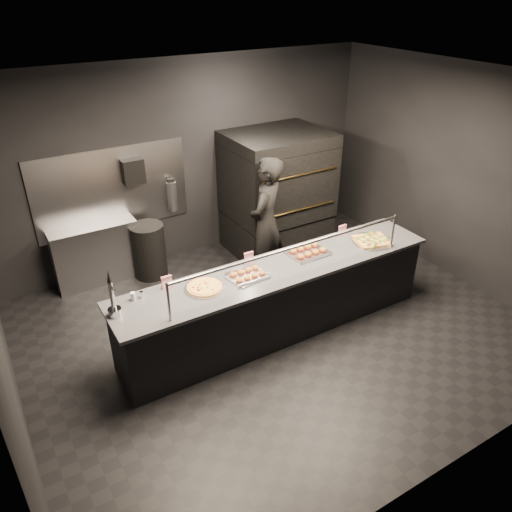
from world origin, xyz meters
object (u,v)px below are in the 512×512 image
at_px(service_counter, 278,300).
at_px(round_pizza, 205,287).
at_px(prep_shelf, 97,254).
at_px(towel_dispenser, 133,171).
at_px(beer_tap, 113,303).
at_px(slider_tray_a, 248,275).
at_px(slider_tray_b, 308,251).
at_px(trash_bin, 149,251).
at_px(worker, 266,223).
at_px(square_pizza, 372,241).
at_px(pizza_oven, 277,192).
at_px(fire_extinguisher, 172,196).

distance_m(service_counter, round_pizza, 1.06).
relative_size(prep_shelf, towel_dispenser, 3.43).
distance_m(beer_tap, slider_tray_a, 1.54).
distance_m(towel_dispenser, round_pizza, 2.42).
bearing_deg(towel_dispenser, slider_tray_a, -78.53).
distance_m(service_counter, towel_dispenser, 2.78).
height_order(prep_shelf, slider_tray_b, slider_tray_b).
height_order(beer_tap, trash_bin, beer_tap).
bearing_deg(prep_shelf, slider_tray_b, -46.51).
bearing_deg(trash_bin, slider_tray_b, -55.26).
relative_size(service_counter, slider_tray_a, 8.26).
xyz_separation_m(beer_tap, slider_tray_a, (1.53, -0.05, -0.13)).
distance_m(slider_tray_b, worker, 0.99).
distance_m(service_counter, square_pizza, 1.48).
xyz_separation_m(pizza_oven, fire_extinguisher, (-1.55, 0.50, 0.09)).
height_order(slider_tray_b, square_pizza, slider_tray_b).
relative_size(pizza_oven, slider_tray_a, 3.85).
bearing_deg(pizza_oven, round_pizza, -139.28).
distance_m(beer_tap, trash_bin, 2.39).
bearing_deg(slider_tray_a, pizza_oven, 49.30).
height_order(beer_tap, worker, worker).
xyz_separation_m(fire_extinguisher, slider_tray_b, (0.85, -2.29, -0.11)).
bearing_deg(worker, slider_tray_a, 11.78).
distance_m(service_counter, slider_tray_a, 0.64).
bearing_deg(worker, beer_tap, -15.07).
bearing_deg(pizza_oven, beer_tap, -149.86).
height_order(prep_shelf, square_pizza, square_pizza).
bearing_deg(service_counter, slider_tray_b, 12.07).
height_order(round_pizza, slider_tray_a, slider_tray_a).
bearing_deg(round_pizza, slider_tray_a, -3.41).
xyz_separation_m(towel_dispenser, fire_extinguisher, (0.55, 0.01, -0.49)).
bearing_deg(square_pizza, slider_tray_b, 169.05).
bearing_deg(beer_tap, round_pizza, -1.24).
height_order(service_counter, prep_shelf, service_counter).
xyz_separation_m(towel_dispenser, square_pizza, (2.30, -2.46, -0.61)).
bearing_deg(fire_extinguisher, square_pizza, -54.66).
distance_m(prep_shelf, square_pizza, 3.87).
bearing_deg(beer_tap, service_counter, -2.10).
bearing_deg(trash_bin, slider_tray_a, -77.27).
xyz_separation_m(beer_tap, trash_bin, (1.06, 2.04, -0.66)).
relative_size(pizza_oven, round_pizza, 4.17).
xyz_separation_m(pizza_oven, round_pizza, (-2.15, -1.85, -0.03)).
xyz_separation_m(service_counter, trash_bin, (-0.89, 2.11, -0.06)).
height_order(towel_dispenser, slider_tray_a, towel_dispenser).
distance_m(round_pizza, slider_tray_a, 0.53).
bearing_deg(towel_dispenser, pizza_oven, -13.14).
relative_size(service_counter, worker, 2.18).
distance_m(fire_extinguisher, slider_tray_b, 2.45).
height_order(beer_tap, square_pizza, beer_tap).
xyz_separation_m(towel_dispenser, worker, (1.40, -1.29, -0.61)).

